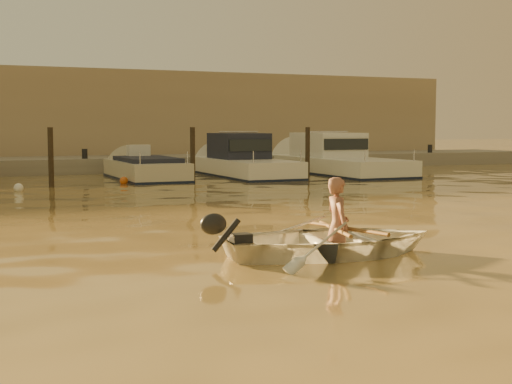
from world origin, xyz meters
name	(u,v)px	position (x,y,z in m)	size (l,w,h in m)	color
ground_plane	(179,253)	(0.00, 0.00, 0.00)	(160.00, 160.00, 0.00)	olive
dinghy	(332,241)	(2.14, -1.18, 0.23)	(2.44, 3.42, 0.71)	white
person	(338,226)	(2.24, -1.19, 0.47)	(0.56, 0.37, 1.54)	#8E5747
outboard_motor	(240,242)	(0.65, -1.00, 0.28)	(0.90, 0.40, 0.70)	black
oar_port	(346,228)	(2.39, -1.21, 0.42)	(0.06, 0.06, 2.10)	brown
oar_starboard	(335,229)	(2.19, -1.18, 0.42)	(0.06, 0.06, 2.10)	brown
moored_boat_3	(146,173)	(3.61, 16.00, 0.22)	(2.16, 6.19, 0.95)	beige
moored_boat_4	(245,161)	(7.76, 16.00, 0.62)	(2.41, 7.37, 1.75)	white
moored_boat_5	(337,159)	(12.08, 16.00, 0.62)	(2.78, 9.15, 1.75)	white
piling_2	(51,160)	(-0.20, 13.80, 0.90)	(0.18, 0.18, 2.20)	#2D2319
piling_3	(193,158)	(4.80, 13.80, 0.90)	(0.18, 0.18, 2.20)	#2D2319
piling_4	(308,155)	(9.50, 13.80, 0.90)	(0.18, 0.18, 2.20)	#2D2319
fender_c	(19,188)	(-1.37, 12.50, 0.10)	(0.30, 0.30, 0.30)	white
fender_d	(124,181)	(2.34, 14.13, 0.10)	(0.30, 0.30, 0.30)	#CA5417
fender_e	(270,179)	(7.52, 12.99, 0.10)	(0.30, 0.30, 0.30)	silver
quay	(33,170)	(0.00, 21.50, 0.15)	(52.00, 4.00, 1.00)	gray
waterfront_building	(19,119)	(0.00, 27.00, 2.40)	(46.00, 7.00, 4.80)	#9E8466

